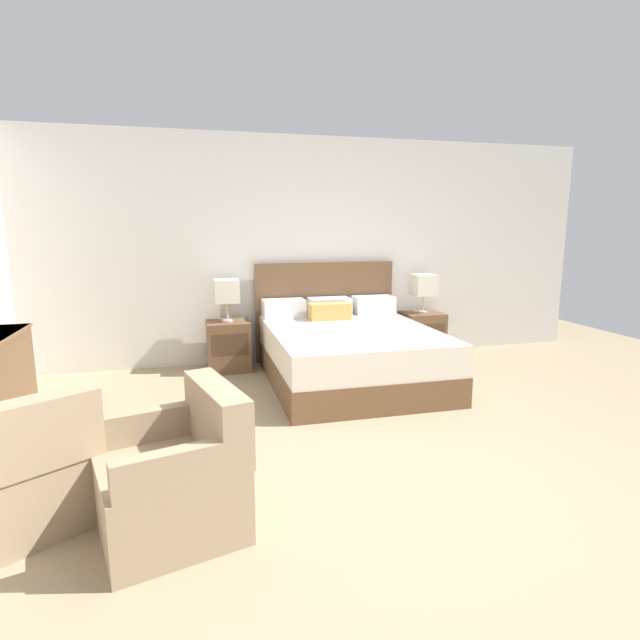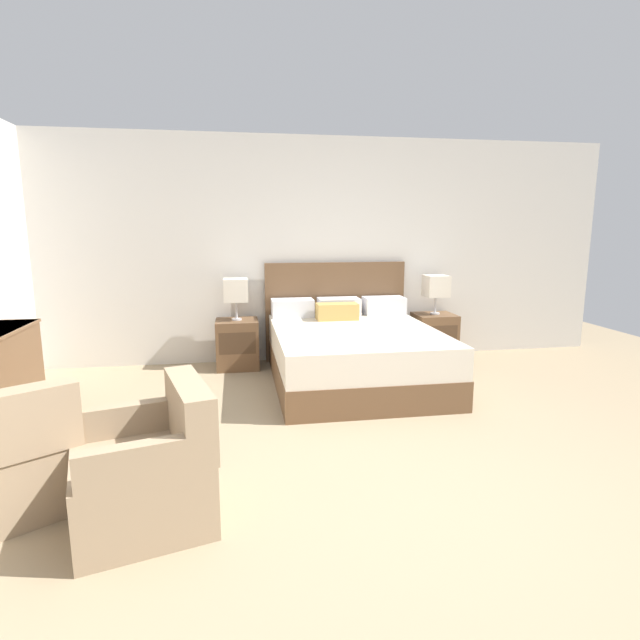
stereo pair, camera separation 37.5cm
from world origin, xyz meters
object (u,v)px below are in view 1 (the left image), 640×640
nightstand_left (229,346)px  table_lamp_left (227,291)px  armchair_by_window (18,477)px  nightstand_right (422,335)px  bed (348,351)px  table_lamp_right (423,285)px  armchair_companion (177,478)px

nightstand_left → table_lamp_left: size_ratio=1.18×
table_lamp_left → armchair_by_window: size_ratio=0.49×
nightstand_right → armchair_by_window: armchair_by_window is taller
bed → armchair_by_window: size_ratio=2.13×
nightstand_right → table_lamp_right: table_lamp_right is taller
bed → nightstand_right: bearing=31.1°
table_lamp_right → nightstand_left: bearing=-180.0°
table_lamp_left → armchair_companion: bearing=-99.1°
nightstand_left → nightstand_right: 2.35m
nightstand_left → table_lamp_left: 0.61m
table_lamp_left → armchair_by_window: table_lamp_left is taller
bed → table_lamp_right: size_ratio=4.33×
bed → nightstand_left: bed is taller
nightstand_right → table_lamp_right: size_ratio=1.18×
nightstand_right → table_lamp_right: (-0.00, 0.00, 0.61)m
bed → nightstand_left: bearing=148.8°
armchair_companion → table_lamp_left: bearing=80.9°
nightstand_right → nightstand_left: bearing=180.0°
bed → table_lamp_right: (1.18, 0.71, 0.57)m
table_lamp_left → armchair_companion: (-0.48, -2.98, -0.60)m
bed → armchair_companion: (-1.66, -2.27, -0.03)m
bed → nightstand_right: size_ratio=3.66×
armchair_companion → armchair_by_window: bearing=164.9°
table_lamp_right → armchair_by_window: 4.61m
table_lamp_left → table_lamp_right: (2.35, 0.00, 0.00)m
table_lamp_left → table_lamp_right: 2.35m
nightstand_right → table_lamp_right: 0.61m
bed → armchair_by_window: (-2.47, -2.05, -0.03)m
bed → table_lamp_left: bearing=148.8°
bed → table_lamp_left: (-1.17, 0.71, 0.57)m
nightstand_left → armchair_companion: bearing=-99.1°
nightstand_right → bed: bearing=-148.9°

